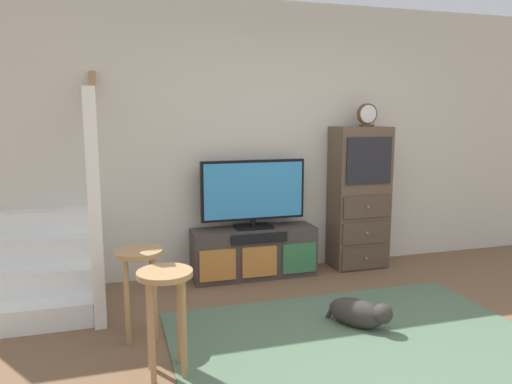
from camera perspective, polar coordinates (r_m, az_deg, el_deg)
The scene contains 10 objects.
back_wall at distance 5.02m, azimuth 2.20°, elevation 6.21°, with size 6.40×0.12×2.70m, color beige.
area_rug at distance 3.67m, azimuth 11.90°, elevation -16.88°, with size 2.60×1.80×0.01m, color #4C664C.
media_console at distance 4.86m, azimuth -0.23°, elevation -7.11°, with size 1.23×0.38×0.49m.
television at distance 4.75m, azimuth -0.32°, elevation -0.01°, with size 1.04×0.22×0.67m.
side_cabinet at distance 5.19m, azimuth 12.02°, elevation -0.69°, with size 0.58×0.38×1.48m.
desk_clock at distance 5.13m, azimuth 12.90°, elevation 8.79°, with size 0.21×0.08×0.23m.
staircase at distance 4.69m, azimuth -23.76°, elevation -6.92°, with size 1.00×1.36×2.20m.
bar_stool_near at distance 3.07m, azimuth -10.57°, elevation -12.04°, with size 0.34×0.34×0.67m.
bar_stool_far at distance 3.60m, azimuth -13.53°, elevation -9.13°, with size 0.34×0.34×0.66m.
dog at distance 3.87m, azimuth 12.04°, elevation -13.70°, with size 0.43×0.48×0.23m.
Camera 1 is at (-1.62, -2.28, 1.60)m, focal length 34.10 mm.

